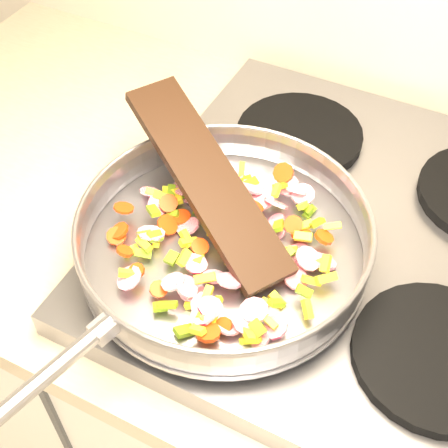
% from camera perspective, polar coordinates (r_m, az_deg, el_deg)
% --- Properties ---
extents(cooktop, '(0.60, 0.60, 0.04)m').
position_cam_1_polar(cooktop, '(0.86, 11.82, -1.63)').
color(cooktop, '#939399').
rests_on(cooktop, counter_top).
extents(grate_fl, '(0.19, 0.19, 0.02)m').
position_cam_1_polar(grate_fl, '(0.78, -0.97, -3.79)').
color(grate_fl, black).
rests_on(grate_fl, cooktop).
extents(grate_fr, '(0.19, 0.19, 0.02)m').
position_cam_1_polar(grate_fr, '(0.74, 18.90, -11.33)').
color(grate_fr, black).
rests_on(grate_fr, cooktop).
extents(grate_bl, '(0.19, 0.19, 0.02)m').
position_cam_1_polar(grate_bl, '(0.96, 6.90, 8.10)').
color(grate_bl, black).
rests_on(grate_bl, cooktop).
extents(saute_pan, '(0.40, 0.56, 0.06)m').
position_cam_1_polar(saute_pan, '(0.75, -0.10, -1.09)').
color(saute_pan, '#9E9EA5').
rests_on(saute_pan, grate_fl).
extents(vegetable_heap, '(0.30, 0.29, 0.05)m').
position_cam_1_polar(vegetable_heap, '(0.76, 0.52, -1.63)').
color(vegetable_heap, red).
rests_on(vegetable_heap, saute_pan).
extents(wooden_spatula, '(0.29, 0.22, 0.10)m').
position_cam_1_polar(wooden_spatula, '(0.77, -1.54, 4.10)').
color(wooden_spatula, black).
rests_on(wooden_spatula, saute_pan).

